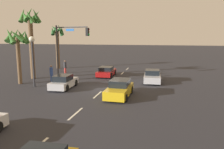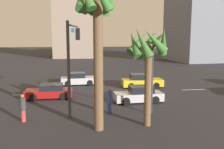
{
  "view_description": "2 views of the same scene",
  "coord_description": "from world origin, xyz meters",
  "px_view_note": "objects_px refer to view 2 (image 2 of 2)",
  "views": [
    {
      "loc": [
        -20.94,
        -5.65,
        5.14
      ],
      "look_at": [
        0.03,
        -0.7,
        1.41
      ],
      "focal_mm": 35.75,
      "sensor_mm": 36.0,
      "label": 1
    },
    {
      "loc": [
        4.06,
        24.0,
        5.43
      ],
      "look_at": [
        0.65,
        -1.3,
        1.56
      ],
      "focal_mm": 40.36,
      "sensor_mm": 36.0,
      "label": 2
    }
  ],
  "objects_px": {
    "car_3": "(142,81)",
    "car_0": "(139,95)",
    "car_2": "(78,79)",
    "car_5": "(50,92)",
    "traffic_signal": "(72,52)",
    "streetlamp": "(152,62)",
    "pedestrian_1": "(23,108)",
    "pedestrian_0": "(109,100)",
    "building_1": "(210,16)",
    "palm_tree_2": "(148,51)",
    "palm_tree_0": "(96,26)"
  },
  "relations": [
    {
      "from": "car_0",
      "to": "streetlamp",
      "type": "distance_m",
      "value": 4.44
    },
    {
      "from": "traffic_signal",
      "to": "palm_tree_0",
      "type": "height_order",
      "value": "palm_tree_0"
    },
    {
      "from": "car_5",
      "to": "streetlamp",
      "type": "xyz_separation_m",
      "value": [
        -7.64,
        5.63,
        3.08
      ]
    },
    {
      "from": "car_0",
      "to": "palm_tree_2",
      "type": "xyz_separation_m",
      "value": [
        0.89,
        5.57,
        3.99
      ]
    },
    {
      "from": "car_5",
      "to": "traffic_signal",
      "type": "relative_size",
      "value": 0.64
    },
    {
      "from": "car_5",
      "to": "pedestrian_0",
      "type": "xyz_separation_m",
      "value": [
        -4.71,
        5.27,
        0.39
      ]
    },
    {
      "from": "car_3",
      "to": "pedestrian_0",
      "type": "bearing_deg",
      "value": 62.6
    },
    {
      "from": "pedestrian_0",
      "to": "building_1",
      "type": "height_order",
      "value": "building_1"
    },
    {
      "from": "pedestrian_1",
      "to": "palm_tree_2",
      "type": "bearing_deg",
      "value": 167.16
    },
    {
      "from": "car_3",
      "to": "car_5",
      "type": "bearing_deg",
      "value": 21.22
    },
    {
      "from": "palm_tree_2",
      "to": "building_1",
      "type": "distance_m",
      "value": 47.52
    },
    {
      "from": "car_3",
      "to": "pedestrian_0",
      "type": "distance_m",
      "value": 10.01
    },
    {
      "from": "car_5",
      "to": "building_1",
      "type": "bearing_deg",
      "value": -135.12
    },
    {
      "from": "car_0",
      "to": "building_1",
      "type": "relative_size",
      "value": 0.2
    },
    {
      "from": "traffic_signal",
      "to": "pedestrian_1",
      "type": "distance_m",
      "value": 5.01
    },
    {
      "from": "palm_tree_0",
      "to": "car_5",
      "type": "bearing_deg",
      "value": -66.53
    },
    {
      "from": "car_2",
      "to": "pedestrian_0",
      "type": "distance_m",
      "value": 11.5
    },
    {
      "from": "car_2",
      "to": "car_5",
      "type": "distance_m",
      "value": 6.51
    },
    {
      "from": "car_0",
      "to": "pedestrian_0",
      "type": "height_order",
      "value": "pedestrian_0"
    },
    {
      "from": "pedestrian_0",
      "to": "car_3",
      "type": "bearing_deg",
      "value": -117.4
    },
    {
      "from": "traffic_signal",
      "to": "pedestrian_1",
      "type": "xyz_separation_m",
      "value": [
        3.15,
        1.9,
        -3.39
      ]
    },
    {
      "from": "car_2",
      "to": "traffic_signal",
      "type": "height_order",
      "value": "traffic_signal"
    },
    {
      "from": "car_2",
      "to": "car_3",
      "type": "relative_size",
      "value": 0.91
    },
    {
      "from": "car_0",
      "to": "palm_tree_0",
      "type": "relative_size",
      "value": 0.47
    },
    {
      "from": "car_3",
      "to": "traffic_signal",
      "type": "height_order",
      "value": "traffic_signal"
    },
    {
      "from": "streetlamp",
      "to": "building_1",
      "type": "xyz_separation_m",
      "value": [
        -24.35,
        -37.5,
        6.29
      ]
    },
    {
      "from": "streetlamp",
      "to": "pedestrian_1",
      "type": "bearing_deg",
      "value": 3.99
    },
    {
      "from": "streetlamp",
      "to": "pedestrian_1",
      "type": "distance_m",
      "value": 9.07
    },
    {
      "from": "building_1",
      "to": "palm_tree_2",
      "type": "bearing_deg",
      "value": 53.32
    },
    {
      "from": "car_0",
      "to": "car_5",
      "type": "height_order",
      "value": "car_0"
    },
    {
      "from": "car_2",
      "to": "palm_tree_2",
      "type": "xyz_separation_m",
      "value": [
        -4.15,
        13.99,
        3.97
      ]
    },
    {
      "from": "pedestrian_1",
      "to": "pedestrian_0",
      "type": "bearing_deg",
      "value": -170.36
    },
    {
      "from": "car_3",
      "to": "pedestrian_1",
      "type": "height_order",
      "value": "pedestrian_1"
    },
    {
      "from": "building_1",
      "to": "palm_tree_0",
      "type": "bearing_deg",
      "value": 50.5
    },
    {
      "from": "car_5",
      "to": "pedestrian_0",
      "type": "bearing_deg",
      "value": 131.78
    },
    {
      "from": "streetlamp",
      "to": "building_1",
      "type": "relative_size",
      "value": 0.26
    },
    {
      "from": "car_2",
      "to": "traffic_signal",
      "type": "bearing_deg",
      "value": 88.13
    },
    {
      "from": "car_0",
      "to": "building_1",
      "type": "distance_m",
      "value": 43.12
    },
    {
      "from": "pedestrian_0",
      "to": "pedestrian_1",
      "type": "xyz_separation_m",
      "value": [
        5.69,
        0.97,
        -0.03
      ]
    },
    {
      "from": "car_3",
      "to": "palm_tree_2",
      "type": "xyz_separation_m",
      "value": [
        2.65,
        11.59,
        3.94
      ]
    },
    {
      "from": "car_3",
      "to": "building_1",
      "type": "relative_size",
      "value": 0.22
    },
    {
      "from": "palm_tree_2",
      "to": "building_1",
      "type": "xyz_separation_m",
      "value": [
        -25.34,
        -39.84,
        5.35
      ]
    },
    {
      "from": "traffic_signal",
      "to": "pedestrian_0",
      "type": "bearing_deg",
      "value": 159.87
    },
    {
      "from": "car_3",
      "to": "car_5",
      "type": "height_order",
      "value": "car_3"
    },
    {
      "from": "car_0",
      "to": "palm_tree_2",
      "type": "height_order",
      "value": "palm_tree_2"
    },
    {
      "from": "traffic_signal",
      "to": "car_3",
      "type": "bearing_deg",
      "value": -131.94
    },
    {
      "from": "car_3",
      "to": "pedestrian_0",
      "type": "relative_size",
      "value": 2.35
    },
    {
      "from": "traffic_signal",
      "to": "building_1",
      "type": "height_order",
      "value": "building_1"
    },
    {
      "from": "pedestrian_0",
      "to": "streetlamp",
      "type": "bearing_deg",
      "value": 172.9
    },
    {
      "from": "car_3",
      "to": "car_0",
      "type": "bearing_deg",
      "value": 73.64
    }
  ]
}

